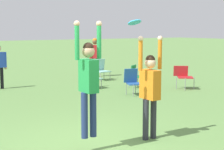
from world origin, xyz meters
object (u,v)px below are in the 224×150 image
(camping_chair_0, at_px, (133,80))
(person_spectator_near, at_px, (95,54))
(camping_chair_2, at_px, (135,74))
(person_jumping, at_px, (89,77))
(person_defending, at_px, (150,85))
(camping_chair_3, at_px, (183,75))
(camping_chair_1, at_px, (91,76))
(frisbee, at_px, (135,22))
(camping_chair_4, at_px, (101,69))

(camping_chair_0, height_order, person_spectator_near, person_spectator_near)
(camping_chair_2, bearing_deg, camping_chair_0, 15.74)
(camping_chair_0, height_order, camping_chair_2, camping_chair_0)
(person_jumping, bearing_deg, camping_chair_0, -43.51)
(person_defending, xyz_separation_m, camping_chair_0, (2.74, 4.20, -0.59))
(camping_chair_3, bearing_deg, person_spectator_near, -40.84)
(camping_chair_1, xyz_separation_m, person_spectator_near, (1.80, 2.71, 0.62))
(frisbee, relative_size, camping_chair_4, 0.28)
(person_jumping, height_order, person_defending, person_jumping)
(person_jumping, xyz_separation_m, camping_chair_0, (4.11, 4.17, -0.86))
(camping_chair_2, height_order, camping_chair_3, camping_chair_3)
(camping_chair_4, bearing_deg, frisbee, 58.75)
(frisbee, xyz_separation_m, camping_chair_4, (4.18, 7.85, -1.81))
(camping_chair_3, relative_size, camping_chair_4, 0.94)
(camping_chair_2, bearing_deg, person_defending, 21.28)
(person_jumping, height_order, camping_chair_1, person_jumping)
(person_defending, relative_size, camping_chair_3, 2.45)
(person_defending, bearing_deg, camping_chair_4, 155.41)
(camping_chair_0, distance_m, camping_chair_1, 1.98)
(person_jumping, distance_m, camping_chair_1, 7.17)
(person_spectator_near, bearing_deg, person_defending, -86.40)
(person_defending, distance_m, camping_chair_4, 8.65)
(person_spectator_near, bearing_deg, person_jumping, -93.38)
(camping_chair_0, bearing_deg, frisbee, 72.66)
(camping_chair_1, distance_m, camping_chair_4, 2.20)
(frisbee, relative_size, camping_chair_3, 0.30)
(camping_chair_3, distance_m, person_spectator_near, 4.83)
(person_defending, xyz_separation_m, frisbee, (-0.44, -0.07, 1.22))
(camping_chair_2, xyz_separation_m, camping_chair_4, (0.02, 2.43, -0.01))
(camping_chair_1, relative_size, camping_chair_4, 0.85)
(camping_chair_4, relative_size, person_spectator_near, 0.51)
(person_defending, height_order, camping_chair_0, person_defending)
(person_defending, xyz_separation_m, camping_chair_2, (3.72, 5.35, -0.58))
(camping_chair_3, height_order, person_spectator_near, person_spectator_near)
(frisbee, distance_m, camping_chair_2, 7.07)
(person_jumping, distance_m, frisbee, 1.34)
(frisbee, relative_size, camping_chair_1, 0.33)
(person_jumping, relative_size, person_spectator_near, 1.18)
(person_jumping, bearing_deg, camping_chair_4, -32.33)
(camping_chair_2, distance_m, person_spectator_near, 3.54)
(frisbee, distance_m, camping_chair_4, 9.08)
(camping_chair_2, bearing_deg, person_spectator_near, -130.03)
(camping_chair_1, bearing_deg, camping_chair_2, 147.06)
(camping_chair_2, relative_size, person_spectator_near, 0.48)
(frisbee, relative_size, camping_chair_0, 0.29)
(frisbee, height_order, camping_chair_4, frisbee)
(person_jumping, relative_size, camping_chair_3, 2.47)
(person_defending, bearing_deg, person_jumping, -90.00)
(frisbee, height_order, person_spectator_near, frisbee)
(person_defending, height_order, camping_chair_3, person_defending)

